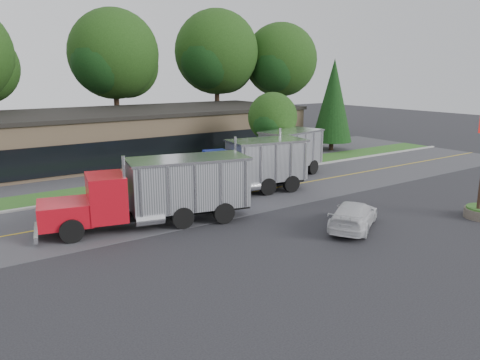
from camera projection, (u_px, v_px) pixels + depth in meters
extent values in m
plane|color=#2E2E33|center=(306.00, 244.00, 21.33)|extent=(140.00, 140.00, 0.00)
cube|color=#515156|center=(205.00, 201.00, 28.52)|extent=(60.00, 8.00, 0.02)
cube|color=gold|center=(205.00, 201.00, 28.52)|extent=(60.00, 0.12, 0.01)
cube|color=#9E9E99|center=(174.00, 187.00, 31.87)|extent=(60.00, 0.30, 0.12)
cube|color=#255D20|center=(162.00, 182.00, 33.31)|extent=(60.00, 3.40, 0.03)
cube|color=#515156|center=(135.00, 170.00, 37.31)|extent=(60.00, 7.00, 0.02)
cube|color=tan|center=(129.00, 135.00, 42.76)|extent=(32.00, 12.00, 4.00)
cylinder|color=#382619|center=(118.00, 120.00, 50.14)|extent=(0.56, 0.56, 5.09)
sphere|color=#18340E|center=(114.00, 54.00, 48.58)|extent=(9.30, 9.30, 9.30)
sphere|color=#18340E|center=(126.00, 66.00, 50.74)|extent=(6.98, 6.98, 6.98)
sphere|color=black|center=(103.00, 62.00, 47.27)|extent=(6.40, 6.40, 6.40)
cylinder|color=#382619|center=(217.00, 114.00, 56.00)|extent=(0.56, 0.56, 5.32)
sphere|color=#18340E|center=(217.00, 52.00, 54.36)|extent=(9.73, 9.73, 9.73)
sphere|color=#18340E|center=(224.00, 63.00, 56.63)|extent=(7.30, 7.30, 7.30)
sphere|color=black|center=(210.00, 60.00, 52.99)|extent=(6.69, 6.69, 6.69)
cylinder|color=#382619|center=(279.00, 114.00, 58.91)|extent=(0.56, 0.56, 4.88)
sphere|color=#18340E|center=(280.00, 60.00, 57.41)|extent=(8.92, 8.92, 8.92)
sphere|color=#18340E|center=(285.00, 69.00, 59.48)|extent=(6.69, 6.69, 6.69)
sphere|color=black|center=(276.00, 67.00, 56.15)|extent=(6.14, 6.14, 6.14)
cylinder|color=#382619|center=(331.00, 145.00, 46.74)|extent=(0.44, 0.44, 1.00)
cone|color=black|center=(333.00, 100.00, 45.74)|extent=(3.93, 3.93, 8.03)
cylinder|color=#382619|center=(272.00, 153.00, 38.63)|extent=(0.56, 0.56, 2.19)
sphere|color=#18340E|center=(273.00, 117.00, 37.96)|extent=(4.01, 4.01, 4.01)
sphere|color=#18340E|center=(276.00, 122.00, 38.89)|extent=(3.01, 3.01, 3.01)
sphere|color=black|center=(269.00, 122.00, 37.39)|extent=(2.76, 2.76, 2.76)
cube|color=black|center=(156.00, 214.00, 23.94)|extent=(10.03, 3.17, 0.28)
cube|color=red|center=(65.00, 213.00, 22.21)|extent=(2.85, 2.77, 1.10)
cube|color=red|center=(106.00, 197.00, 22.80)|extent=(2.23, 2.72, 2.20)
cube|color=black|center=(89.00, 190.00, 22.42)|extent=(0.52, 2.06, 0.90)
cube|color=silver|center=(188.00, 183.00, 24.26)|extent=(6.41, 3.75, 2.50)
cube|color=silver|center=(188.00, 159.00, 23.96)|extent=(6.59, 3.93, 0.12)
cylinder|color=black|center=(69.00, 217.00, 23.45)|extent=(1.15, 0.58, 1.10)
cylinder|color=black|center=(72.00, 231.00, 21.38)|extent=(1.15, 0.58, 1.10)
cylinder|color=black|center=(191.00, 204.00, 25.79)|extent=(1.15, 0.58, 1.10)
cylinder|color=black|center=(204.00, 215.00, 23.71)|extent=(1.15, 0.58, 1.10)
cube|color=black|center=(247.00, 184.00, 30.27)|extent=(8.10, 2.30, 0.28)
cube|color=navy|center=(196.00, 181.00, 28.68)|extent=(2.27, 2.58, 1.10)
cube|color=navy|center=(220.00, 169.00, 29.21)|extent=(1.77, 2.60, 2.20)
cube|color=black|center=(211.00, 164.00, 28.86)|extent=(0.40, 2.08, 0.90)
cube|color=silver|center=(266.00, 160.00, 30.53)|extent=(5.15, 3.25, 2.50)
cube|color=silver|center=(267.00, 141.00, 30.24)|extent=(5.33, 3.43, 0.12)
cylinder|color=black|center=(193.00, 185.00, 29.89)|extent=(1.14, 0.53, 1.10)
cylinder|color=black|center=(206.00, 194.00, 27.87)|extent=(1.14, 0.53, 1.10)
cylinder|color=black|center=(263.00, 178.00, 32.02)|extent=(1.14, 0.53, 1.10)
cylinder|color=black|center=(280.00, 185.00, 30.00)|extent=(1.14, 0.53, 1.10)
cube|color=black|center=(280.00, 170.00, 34.57)|extent=(7.98, 2.64, 0.28)
cube|color=black|center=(248.00, 170.00, 31.99)|extent=(2.34, 2.65, 1.10)
cube|color=black|center=(263.00, 158.00, 32.96)|extent=(1.85, 2.64, 2.20)
cube|color=black|center=(258.00, 154.00, 32.44)|extent=(0.50, 2.07, 0.90)
cube|color=silver|center=(291.00, 148.00, 35.23)|extent=(5.17, 3.44, 2.50)
cube|color=silver|center=(292.00, 131.00, 34.93)|extent=(5.34, 3.62, 0.12)
cylinder|color=black|center=(238.00, 175.00, 33.00)|extent=(1.15, 0.57, 1.10)
cylinder|color=black|center=(263.00, 180.00, 31.47)|extent=(1.15, 0.57, 1.10)
cylinder|color=black|center=(282.00, 165.00, 36.57)|extent=(1.15, 0.57, 1.10)
cylinder|color=black|center=(306.00, 169.00, 35.04)|extent=(1.15, 0.57, 1.10)
imported|color=silver|center=(353.00, 215.00, 23.39)|extent=(4.94, 4.02, 1.35)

